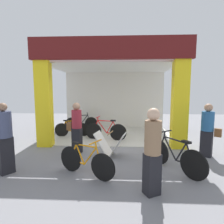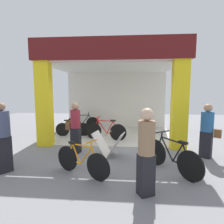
{
  "view_description": "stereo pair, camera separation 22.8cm",
  "coord_description": "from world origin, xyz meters",
  "px_view_note": "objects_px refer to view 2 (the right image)",
  "views": [
    {
      "loc": [
        0.35,
        -6.31,
        2.01
      ],
      "look_at": [
        0.0,
        0.9,
        1.15
      ],
      "focal_mm": 29.24,
      "sensor_mm": 36.0,
      "label": 1
    },
    {
      "loc": [
        0.58,
        -6.3,
        2.01
      ],
      "look_at": [
        0.0,
        0.9,
        1.15
      ],
      "focal_mm": 29.24,
      "sensor_mm": 36.0,
      "label": 2
    }
  ],
  "objects_px": {
    "bicycle_inside_2": "(73,129)",
    "bicycle_inside_0": "(83,123)",
    "sandwich_board_sign": "(108,144)",
    "pedestrian_1": "(146,151)",
    "bicycle_parked_0": "(82,161)",
    "pedestrian_2": "(75,127)",
    "pedestrian_3": "(207,130)",
    "pedestrian_0": "(2,136)",
    "bicycle_parked_1": "(171,157)",
    "bicycle_inside_1": "(106,131)"
  },
  "relations": [
    {
      "from": "bicycle_parked_0",
      "to": "pedestrian_0",
      "type": "bearing_deg",
      "value": 179.64
    },
    {
      "from": "pedestrian_0",
      "to": "pedestrian_3",
      "type": "xyz_separation_m",
      "value": [
        5.4,
        1.43,
        -0.06
      ]
    },
    {
      "from": "bicycle_inside_0",
      "to": "bicycle_parked_1",
      "type": "distance_m",
      "value": 5.75
    },
    {
      "from": "bicycle_inside_2",
      "to": "pedestrian_0",
      "type": "height_order",
      "value": "pedestrian_0"
    },
    {
      "from": "bicycle_parked_1",
      "to": "pedestrian_3",
      "type": "height_order",
      "value": "pedestrian_3"
    },
    {
      "from": "bicycle_parked_0",
      "to": "bicycle_parked_1",
      "type": "distance_m",
      "value": 2.19
    },
    {
      "from": "sandwich_board_sign",
      "to": "pedestrian_2",
      "type": "bearing_deg",
      "value": 167.72
    },
    {
      "from": "sandwich_board_sign",
      "to": "pedestrian_1",
      "type": "height_order",
      "value": "pedestrian_1"
    },
    {
      "from": "bicycle_parked_0",
      "to": "pedestrian_3",
      "type": "height_order",
      "value": "pedestrian_3"
    },
    {
      "from": "pedestrian_1",
      "to": "pedestrian_3",
      "type": "height_order",
      "value": "pedestrian_1"
    },
    {
      "from": "bicycle_parked_1",
      "to": "sandwich_board_sign",
      "type": "xyz_separation_m",
      "value": [
        -1.65,
        0.99,
        -0.02
      ]
    },
    {
      "from": "bicycle_inside_0",
      "to": "bicycle_inside_1",
      "type": "distance_m",
      "value": 2.33
    },
    {
      "from": "bicycle_parked_0",
      "to": "pedestrian_3",
      "type": "bearing_deg",
      "value": 22.74
    },
    {
      "from": "bicycle_parked_0",
      "to": "pedestrian_1",
      "type": "xyz_separation_m",
      "value": [
        1.43,
        -0.7,
        0.52
      ]
    },
    {
      "from": "bicycle_inside_0",
      "to": "pedestrian_3",
      "type": "distance_m",
      "value": 5.87
    },
    {
      "from": "bicycle_parked_0",
      "to": "sandwich_board_sign",
      "type": "height_order",
      "value": "bicycle_parked_0"
    },
    {
      "from": "bicycle_inside_1",
      "to": "pedestrian_1",
      "type": "xyz_separation_m",
      "value": [
        1.22,
        -3.85,
        0.49
      ]
    },
    {
      "from": "sandwich_board_sign",
      "to": "pedestrian_1",
      "type": "distance_m",
      "value": 2.29
    },
    {
      "from": "bicycle_inside_2",
      "to": "pedestrian_1",
      "type": "height_order",
      "value": "pedestrian_1"
    },
    {
      "from": "pedestrian_3",
      "to": "bicycle_inside_2",
      "type": "bearing_deg",
      "value": 155.33
    },
    {
      "from": "bicycle_inside_2",
      "to": "bicycle_inside_1",
      "type": "bearing_deg",
      "value": -17.19
    },
    {
      "from": "bicycle_parked_0",
      "to": "bicycle_inside_2",
      "type": "bearing_deg",
      "value": 109.77
    },
    {
      "from": "bicycle_parked_0",
      "to": "bicycle_parked_1",
      "type": "height_order",
      "value": "bicycle_parked_1"
    },
    {
      "from": "pedestrian_0",
      "to": "pedestrian_1",
      "type": "relative_size",
      "value": 1.02
    },
    {
      "from": "pedestrian_2",
      "to": "pedestrian_0",
      "type": "bearing_deg",
      "value": -131.51
    },
    {
      "from": "sandwich_board_sign",
      "to": "bicycle_inside_2",
      "type": "bearing_deg",
      "value": 128.28
    },
    {
      "from": "pedestrian_1",
      "to": "bicycle_parked_0",
      "type": "bearing_deg",
      "value": 153.81
    },
    {
      "from": "sandwich_board_sign",
      "to": "pedestrian_1",
      "type": "relative_size",
      "value": 0.61
    },
    {
      "from": "bicycle_inside_1",
      "to": "sandwich_board_sign",
      "type": "height_order",
      "value": "bicycle_inside_1"
    },
    {
      "from": "bicycle_inside_2",
      "to": "bicycle_inside_0",
      "type": "bearing_deg",
      "value": 85.74
    },
    {
      "from": "bicycle_parked_1",
      "to": "pedestrian_2",
      "type": "distance_m",
      "value": 3.04
    },
    {
      "from": "bicycle_inside_2",
      "to": "sandwich_board_sign",
      "type": "distance_m",
      "value": 2.91
    },
    {
      "from": "bicycle_inside_1",
      "to": "bicycle_parked_0",
      "type": "height_order",
      "value": "bicycle_inside_1"
    },
    {
      "from": "bicycle_inside_2",
      "to": "sandwich_board_sign",
      "type": "bearing_deg",
      "value": -51.72
    },
    {
      "from": "bicycle_inside_0",
      "to": "pedestrian_1",
      "type": "bearing_deg",
      "value": -65.33
    },
    {
      "from": "bicycle_inside_2",
      "to": "pedestrian_3",
      "type": "bearing_deg",
      "value": -24.67
    },
    {
      "from": "pedestrian_0",
      "to": "bicycle_parked_1",
      "type": "bearing_deg",
      "value": 4.58
    },
    {
      "from": "bicycle_inside_1",
      "to": "sandwich_board_sign",
      "type": "distance_m",
      "value": 1.84
    },
    {
      "from": "bicycle_inside_0",
      "to": "bicycle_parked_0",
      "type": "distance_m",
      "value": 5.15
    },
    {
      "from": "pedestrian_2",
      "to": "pedestrian_3",
      "type": "distance_m",
      "value": 4.02
    },
    {
      "from": "pedestrian_0",
      "to": "pedestrian_3",
      "type": "height_order",
      "value": "pedestrian_0"
    },
    {
      "from": "bicycle_inside_1",
      "to": "bicycle_parked_0",
      "type": "bearing_deg",
      "value": -93.85
    },
    {
      "from": "pedestrian_2",
      "to": "bicycle_parked_0",
      "type": "bearing_deg",
      "value": -69.51
    },
    {
      "from": "bicycle_inside_2",
      "to": "pedestrian_3",
      "type": "distance_m",
      "value": 5.24
    },
    {
      "from": "pedestrian_2",
      "to": "pedestrian_3",
      "type": "xyz_separation_m",
      "value": [
        4.02,
        -0.13,
        -0.0
      ]
    },
    {
      "from": "bicycle_inside_1",
      "to": "pedestrian_3",
      "type": "distance_m",
      "value": 3.68
    },
    {
      "from": "bicycle_inside_0",
      "to": "pedestrian_2",
      "type": "xyz_separation_m",
      "value": [
        0.61,
        -3.44,
        0.48
      ]
    },
    {
      "from": "sandwich_board_sign",
      "to": "pedestrian_2",
      "type": "relative_size",
      "value": 0.63
    },
    {
      "from": "pedestrian_2",
      "to": "pedestrian_3",
      "type": "relative_size",
      "value": 1.01
    },
    {
      "from": "pedestrian_2",
      "to": "bicycle_parked_1",
      "type": "bearing_deg",
      "value": -24.05
    }
  ]
}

